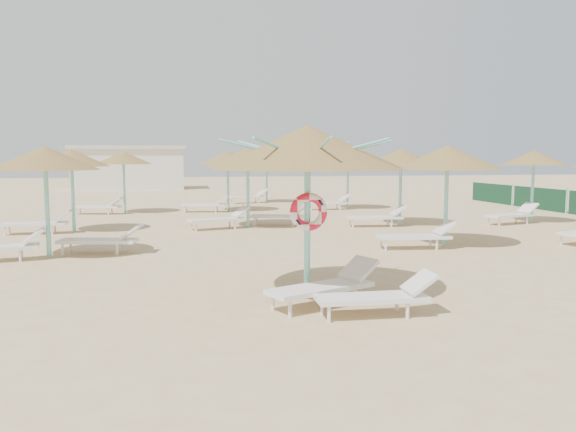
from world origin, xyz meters
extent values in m
plane|color=tan|center=(0.00, 0.00, 0.00)|extent=(120.00, 120.00, 0.00)
cylinder|color=#7DD8D0|center=(-0.16, 0.08, 1.23)|extent=(0.11, 0.11, 2.46)
cone|color=olive|center=(-0.16, 0.08, 2.57)|extent=(3.28, 3.28, 0.74)
cylinder|color=#7DD8D0|center=(-0.16, 0.08, 2.31)|extent=(0.20, 0.20, 0.12)
cylinder|color=#7DD8D0|center=(0.59, 0.08, 2.53)|extent=(1.48, 0.04, 0.37)
cylinder|color=#7DD8D0|center=(0.37, 0.62, 2.53)|extent=(1.08, 1.08, 0.37)
cylinder|color=#7DD8D0|center=(-0.16, 0.84, 2.53)|extent=(0.04, 1.48, 0.37)
cylinder|color=#7DD8D0|center=(-0.69, 0.62, 2.53)|extent=(1.08, 1.08, 0.37)
cylinder|color=#7DD8D0|center=(-0.92, 0.08, 2.53)|extent=(1.48, 0.04, 0.37)
cylinder|color=#7DD8D0|center=(-0.69, -0.45, 2.53)|extent=(1.08, 1.08, 0.37)
cylinder|color=#7DD8D0|center=(-0.16, -0.67, 2.53)|extent=(0.04, 1.48, 0.37)
cylinder|color=#7DD8D0|center=(0.37, -0.45, 2.53)|extent=(1.08, 1.08, 0.37)
torus|color=red|center=(-0.16, -0.02, 1.49)|extent=(0.65, 0.15, 0.65)
cylinder|color=white|center=(-0.69, -1.10, 0.13)|extent=(0.06, 0.06, 0.27)
cylinder|color=white|center=(-0.88, -0.66, 0.13)|extent=(0.06, 0.06, 0.27)
cylinder|color=white|center=(0.49, -0.58, 0.13)|extent=(0.06, 0.06, 0.27)
cylinder|color=white|center=(0.30, -0.15, 0.13)|extent=(0.06, 0.06, 0.27)
cube|color=white|center=(-0.09, -0.57, 0.31)|extent=(1.90, 1.26, 0.08)
cube|color=white|center=(0.65, -0.25, 0.53)|extent=(0.65, 0.71, 0.35)
cylinder|color=white|center=(-0.19, -1.48, 0.12)|extent=(0.05, 0.05, 0.25)
cylinder|color=white|center=(-0.18, -1.03, 0.12)|extent=(0.05, 0.05, 0.25)
cylinder|color=white|center=(1.01, -1.50, 0.12)|extent=(0.05, 0.05, 0.25)
cylinder|color=white|center=(1.03, -1.06, 0.12)|extent=(0.05, 0.05, 0.25)
cube|color=white|center=(0.53, -1.27, 0.29)|extent=(1.71, 0.59, 0.07)
cube|color=white|center=(1.29, -1.29, 0.50)|extent=(0.44, 0.54, 0.32)
cylinder|color=#7DD8D0|center=(-5.42, 5.05, 1.15)|extent=(0.11, 0.11, 2.30)
cone|color=olive|center=(-5.42, 5.05, 2.39)|extent=(2.52, 2.52, 0.57)
cylinder|color=#7DD8D0|center=(-5.42, 5.05, 2.15)|extent=(0.20, 0.20, 0.12)
cylinder|color=white|center=(-5.93, 4.51, 0.14)|extent=(0.06, 0.06, 0.28)
cylinder|color=white|center=(-6.03, 5.00, 0.14)|extent=(0.06, 0.06, 0.28)
cube|color=white|center=(-5.69, 4.81, 0.56)|extent=(0.59, 0.68, 0.36)
cylinder|color=white|center=(-5.15, 5.26, 0.14)|extent=(0.06, 0.06, 0.28)
cylinder|color=white|center=(-5.06, 5.75, 0.14)|extent=(0.06, 0.06, 0.28)
cylinder|color=white|center=(-3.83, 4.99, 0.14)|extent=(0.06, 0.06, 0.28)
cylinder|color=white|center=(-3.73, 5.48, 0.14)|extent=(0.06, 0.06, 0.28)
cube|color=white|center=(-4.32, 5.35, 0.32)|extent=(1.98, 0.98, 0.08)
cube|color=white|center=(-3.49, 5.18, 0.56)|extent=(0.59, 0.68, 0.36)
cylinder|color=#7DD8D0|center=(-5.69, 9.88, 1.15)|extent=(0.11, 0.11, 2.30)
cone|color=olive|center=(-5.69, 9.88, 2.38)|extent=(2.40, 2.40, 0.54)
cylinder|color=#7DD8D0|center=(-5.69, 9.88, 2.15)|extent=(0.20, 0.20, 0.12)
cylinder|color=white|center=(-7.58, 9.21, 0.14)|extent=(0.06, 0.06, 0.28)
cylinder|color=white|center=(-7.60, 9.71, 0.14)|extent=(0.06, 0.06, 0.28)
cylinder|color=white|center=(-6.23, 9.25, 0.14)|extent=(0.06, 0.06, 0.28)
cylinder|color=white|center=(-6.25, 9.75, 0.14)|extent=(0.06, 0.06, 0.28)
cube|color=white|center=(-6.79, 9.48, 0.32)|extent=(1.92, 0.68, 0.08)
cube|color=white|center=(-5.94, 9.51, 0.56)|extent=(0.50, 0.62, 0.36)
cylinder|color=#7DD8D0|center=(-4.65, 15.93, 1.15)|extent=(0.11, 0.11, 2.30)
cone|color=olive|center=(-4.65, 15.93, 2.38)|extent=(2.42, 2.42, 0.54)
cylinder|color=#7DD8D0|center=(-4.65, 15.93, 2.15)|extent=(0.20, 0.20, 0.12)
cylinder|color=white|center=(-6.58, 15.43, 0.14)|extent=(0.06, 0.06, 0.28)
cylinder|color=white|center=(-6.49, 15.92, 0.14)|extent=(0.06, 0.06, 0.28)
cylinder|color=white|center=(-5.25, 15.18, 0.14)|extent=(0.06, 0.06, 0.28)
cylinder|color=white|center=(-5.16, 15.67, 0.14)|extent=(0.06, 0.06, 0.28)
cube|color=white|center=(-5.75, 15.53, 0.32)|extent=(1.98, 0.95, 0.08)
cube|color=white|center=(-4.91, 15.37, 0.56)|extent=(0.59, 0.68, 0.36)
cylinder|color=#7DD8D0|center=(0.01, 9.97, 1.15)|extent=(0.11, 0.11, 2.30)
cone|color=olive|center=(0.01, 9.97, 2.40)|extent=(2.83, 2.83, 0.64)
cylinder|color=#7DD8D0|center=(0.01, 9.97, 2.15)|extent=(0.20, 0.20, 0.12)
cylinder|color=white|center=(-1.79, 9.11, 0.14)|extent=(0.06, 0.06, 0.28)
cylinder|color=white|center=(-1.93, 9.59, 0.14)|extent=(0.06, 0.06, 0.28)
cylinder|color=white|center=(-0.49, 9.48, 0.14)|extent=(0.06, 0.06, 0.28)
cylinder|color=white|center=(-0.63, 9.96, 0.14)|extent=(0.06, 0.06, 0.28)
cube|color=white|center=(-1.09, 9.57, 0.32)|extent=(2.00, 1.12, 0.08)
cube|color=white|center=(-0.28, 9.80, 0.56)|extent=(0.63, 0.71, 0.36)
cylinder|color=white|center=(0.27, 10.25, 0.14)|extent=(0.06, 0.06, 0.28)
cylinder|color=white|center=(0.41, 10.73, 0.14)|extent=(0.06, 0.06, 0.28)
cylinder|color=white|center=(1.57, 9.88, 0.14)|extent=(0.06, 0.06, 0.28)
cylinder|color=white|center=(1.71, 10.36, 0.14)|extent=(0.06, 0.06, 0.28)
cube|color=white|center=(1.11, 10.27, 0.32)|extent=(2.00, 1.12, 0.08)
cube|color=white|center=(1.92, 10.03, 0.56)|extent=(0.63, 0.71, 0.36)
cylinder|color=#7DD8D0|center=(-0.17, 15.99, 1.15)|extent=(0.11, 0.11, 2.30)
cone|color=olive|center=(-0.17, 15.99, 2.39)|extent=(2.60, 2.60, 0.58)
cylinder|color=#7DD8D0|center=(-0.17, 15.99, 2.15)|extent=(0.20, 0.20, 0.12)
cylinder|color=white|center=(-2.10, 15.47, 0.14)|extent=(0.06, 0.06, 0.28)
cylinder|color=white|center=(-2.01, 15.97, 0.14)|extent=(0.06, 0.06, 0.28)
cylinder|color=white|center=(-0.77, 15.25, 0.14)|extent=(0.06, 0.06, 0.28)
cylinder|color=white|center=(-0.68, 15.74, 0.14)|extent=(0.06, 0.06, 0.28)
cube|color=white|center=(-1.27, 15.59, 0.32)|extent=(1.98, 0.93, 0.08)
cube|color=white|center=(-0.43, 15.45, 0.56)|extent=(0.58, 0.67, 0.36)
cylinder|color=#7DD8D0|center=(4.82, 4.93, 1.15)|extent=(0.11, 0.11, 2.30)
cone|color=olive|center=(4.82, 4.93, 2.40)|extent=(2.88, 2.88, 0.65)
cylinder|color=#7DD8D0|center=(4.82, 4.93, 2.15)|extent=(0.20, 0.20, 0.12)
cylinder|color=white|center=(2.90, 4.36, 0.14)|extent=(0.06, 0.06, 0.28)
cylinder|color=white|center=(2.95, 4.86, 0.14)|extent=(0.06, 0.06, 0.28)
cylinder|color=white|center=(4.24, 4.22, 0.14)|extent=(0.06, 0.06, 0.28)
cylinder|color=white|center=(4.29, 4.72, 0.14)|extent=(0.06, 0.06, 0.28)
cube|color=white|center=(3.72, 4.53, 0.32)|extent=(1.95, 0.81, 0.08)
cube|color=white|center=(4.56, 4.44, 0.56)|extent=(0.54, 0.65, 0.36)
cylinder|color=#7DD8D0|center=(5.43, 9.65, 1.15)|extent=(0.11, 0.11, 2.30)
cone|color=olive|center=(5.43, 9.65, 2.39)|extent=(2.76, 2.76, 0.62)
cylinder|color=#7DD8D0|center=(5.43, 9.65, 2.15)|extent=(0.20, 0.20, 0.12)
cylinder|color=white|center=(3.50, 9.08, 0.14)|extent=(0.06, 0.06, 0.28)
cylinder|color=white|center=(3.55, 9.57, 0.14)|extent=(0.06, 0.06, 0.28)
cylinder|color=white|center=(4.85, 8.94, 0.14)|extent=(0.06, 0.06, 0.28)
cylinder|color=white|center=(4.90, 9.44, 0.14)|extent=(0.06, 0.06, 0.28)
cube|color=white|center=(4.33, 9.25, 0.32)|extent=(1.95, 0.80, 0.08)
cube|color=white|center=(5.17, 9.16, 0.56)|extent=(0.54, 0.64, 0.36)
cylinder|color=#7DD8D0|center=(5.44, 16.08, 1.15)|extent=(0.11, 0.11, 2.30)
cone|color=olive|center=(5.44, 16.08, 2.39)|extent=(2.55, 2.55, 0.57)
cylinder|color=#7DD8D0|center=(5.44, 16.08, 2.15)|extent=(0.20, 0.20, 0.12)
cylinder|color=white|center=(3.54, 15.42, 0.14)|extent=(0.06, 0.06, 0.28)
cylinder|color=white|center=(3.54, 15.92, 0.14)|extent=(0.06, 0.06, 0.28)
cylinder|color=white|center=(4.89, 15.43, 0.14)|extent=(0.06, 0.06, 0.28)
cylinder|color=white|center=(4.89, 15.93, 0.14)|extent=(0.06, 0.06, 0.28)
cube|color=white|center=(4.34, 15.68, 0.32)|extent=(1.91, 0.64, 0.08)
cube|color=white|center=(5.19, 15.69, 0.56)|extent=(0.49, 0.61, 0.36)
cylinder|color=white|center=(8.02, 4.42, 0.14)|extent=(0.06, 0.06, 0.28)
cylinder|color=#7DD8D0|center=(10.49, 9.39, 1.15)|extent=(0.11, 0.11, 2.30)
cone|color=olive|center=(10.49, 9.39, 2.38)|extent=(2.32, 2.32, 0.52)
cylinder|color=#7DD8D0|center=(10.49, 9.39, 2.15)|extent=(0.20, 0.20, 0.12)
cylinder|color=white|center=(8.68, 8.55, 0.14)|extent=(0.06, 0.06, 0.28)
cylinder|color=white|center=(8.55, 9.03, 0.14)|extent=(0.06, 0.06, 0.28)
cylinder|color=white|center=(9.98, 8.89, 0.14)|extent=(0.06, 0.06, 0.28)
cylinder|color=white|center=(9.86, 9.37, 0.14)|extent=(0.06, 0.06, 0.28)
cube|color=white|center=(9.39, 8.99, 0.32)|extent=(1.99, 1.08, 0.08)
cube|color=white|center=(10.21, 9.21, 0.56)|extent=(0.62, 0.70, 0.36)
cylinder|color=#7DD8D0|center=(2.27, 20.43, 1.15)|extent=(0.11, 0.11, 2.30)
cone|color=olive|center=(2.27, 20.43, 2.38)|extent=(2.29, 2.29, 0.52)
cylinder|color=#7DD8D0|center=(2.27, 20.43, 2.15)|extent=(0.20, 0.20, 0.12)
cylinder|color=white|center=(0.44, 19.62, 0.14)|extent=(0.06, 0.06, 0.28)
cylinder|color=white|center=(0.34, 20.11, 0.14)|extent=(0.06, 0.06, 0.28)
cylinder|color=white|center=(1.76, 19.90, 0.14)|extent=(0.06, 0.06, 0.28)
cylinder|color=white|center=(1.66, 20.39, 0.14)|extent=(0.06, 0.06, 0.28)
cube|color=white|center=(1.17, 20.03, 0.32)|extent=(1.99, 1.00, 0.08)
cube|color=white|center=(2.00, 20.20, 0.56)|extent=(0.60, 0.69, 0.36)
cube|color=silver|center=(-6.00, 35.00, 1.50)|extent=(8.00, 4.00, 3.00)
cube|color=beige|center=(-6.00, 35.00, 3.12)|extent=(8.40, 4.40, 0.25)
cube|color=#194D2F|center=(14.00, 14.00, 0.50)|extent=(0.08, 3.80, 1.00)
cylinder|color=#7DD8D0|center=(14.00, 12.10, 0.55)|extent=(0.08, 0.08, 1.10)
cube|color=#194D2F|center=(14.00, 18.00, 0.50)|extent=(0.08, 3.80, 1.00)
cylinder|color=#7DD8D0|center=(14.00, 16.10, 0.55)|extent=(0.08, 0.08, 1.10)
camera|label=1|loc=(-2.28, -9.18, 2.40)|focal=35.00mm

